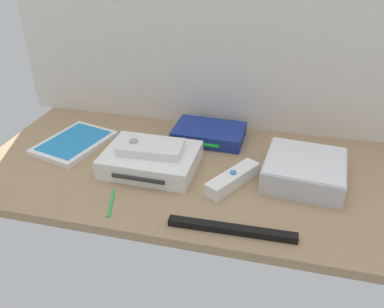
{
  "coord_description": "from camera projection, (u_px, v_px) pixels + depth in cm",
  "views": [
    {
      "loc": [
        18.77,
        -76.16,
        50.12
      ],
      "look_at": [
        0.0,
        0.0,
        4.0
      ],
      "focal_mm": 37.45,
      "sensor_mm": 36.0,
      "label": 1
    }
  ],
  "objects": [
    {
      "name": "ground_plane",
      "position": [
        192.0,
        172.0,
        0.94
      ],
      "size": [
        100.0,
        48.0,
        2.0
      ],
      "primitive_type": "cube",
      "color": "#9E7F5B",
      "rests_on": "ground"
    },
    {
      "name": "back_wall",
      "position": [
        216.0,
        5.0,
        0.97
      ],
      "size": [
        110.0,
        1.2,
        64.0
      ],
      "primitive_type": "cube",
      "color": "silver",
      "rests_on": "ground"
    },
    {
      "name": "game_console",
      "position": [
        151.0,
        160.0,
        0.92
      ],
      "size": [
        21.24,
        16.75,
        4.4
      ],
      "rotation": [
        0.0,
        0.0,
        -0.02
      ],
      "color": "white",
      "rests_on": "ground_plane"
    },
    {
      "name": "mini_computer",
      "position": [
        304.0,
        170.0,
        0.88
      ],
      "size": [
        18.44,
        18.44,
        5.3
      ],
      "rotation": [
        0.0,
        0.0,
        -0.09
      ],
      "color": "silver",
      "rests_on": "ground_plane"
    },
    {
      "name": "game_case",
      "position": [
        74.0,
        143.0,
        1.02
      ],
      "size": [
        17.86,
        21.77,
        1.56
      ],
      "rotation": [
        0.0,
        0.0,
        -0.25
      ],
      "color": "white",
      "rests_on": "ground_plane"
    },
    {
      "name": "network_router",
      "position": [
        209.0,
        133.0,
        1.05
      ],
      "size": [
        18.34,
        12.77,
        3.4
      ],
      "rotation": [
        0.0,
        0.0,
        -0.03
      ],
      "color": "navy",
      "rests_on": "ground_plane"
    },
    {
      "name": "remote_wand",
      "position": [
        233.0,
        179.0,
        0.87
      ],
      "size": [
        10.54,
        14.61,
        3.4
      ],
      "rotation": [
        0.0,
        0.0,
        -0.53
      ],
      "color": "white",
      "rests_on": "ground_plane"
    },
    {
      "name": "remote_classic_pad",
      "position": [
        151.0,
        147.0,
        0.91
      ],
      "size": [
        14.78,
        8.71,
        2.4
      ],
      "rotation": [
        0.0,
        0.0,
        0.05
      ],
      "color": "white",
      "rests_on": "game_console"
    },
    {
      "name": "sensor_bar",
      "position": [
        232.0,
        229.0,
        0.74
      ],
      "size": [
        24.04,
        2.44,
        1.4
      ],
      "primitive_type": "cube",
      "rotation": [
        0.0,
        0.0,
        0.03
      ],
      "color": "black",
      "rests_on": "ground_plane"
    },
    {
      "name": "stylus_pen",
      "position": [
        111.0,
        202.0,
        0.82
      ],
      "size": [
        3.21,
        8.83,
        0.7
      ],
      "primitive_type": "cylinder",
      "rotation": [
        0.0,
        1.57,
        1.86
      ],
      "color": "green",
      "rests_on": "ground_plane"
    }
  ]
}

